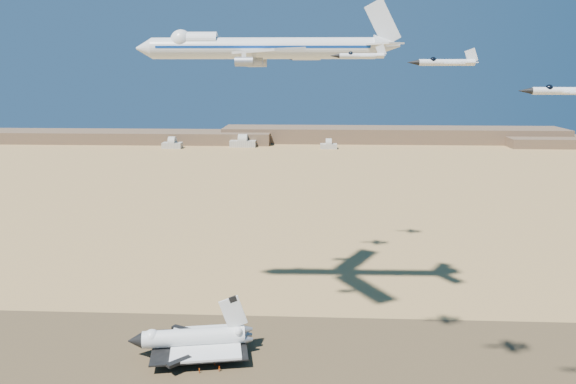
{
  "coord_description": "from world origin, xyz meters",
  "views": [
    {
      "loc": [
        25.32,
        -165.66,
        88.48
      ],
      "look_at": [
        16.65,
        8.0,
        50.51
      ],
      "focal_mm": 35.0,
      "sensor_mm": 36.0,
      "label": 1
    }
  ],
  "objects_px": {
    "chase_jet_b": "(445,62)",
    "chase_jet_c": "(564,91)",
    "chase_jet_f": "(351,50)",
    "crew_c": "(215,363)",
    "chase_jet_a": "(360,56)",
    "crew_a": "(199,371)",
    "shuttle": "(193,339)",
    "crew_b": "(220,369)",
    "chase_jet_e": "(306,58)",
    "carrier_747": "(255,48)"
  },
  "relations": [
    {
      "from": "crew_b",
      "to": "chase_jet_b",
      "type": "xyz_separation_m",
      "value": [
        56.54,
        -22.78,
        89.2
      ]
    },
    {
      "from": "crew_c",
      "to": "chase_jet_e",
      "type": "height_order",
      "value": "chase_jet_e"
    },
    {
      "from": "crew_a",
      "to": "chase_jet_e",
      "type": "xyz_separation_m",
      "value": [
        29.34,
        89.02,
        92.21
      ]
    },
    {
      "from": "crew_a",
      "to": "chase_jet_a",
      "type": "xyz_separation_m",
      "value": [
        45.01,
        -2.92,
        91.14
      ]
    },
    {
      "from": "crew_b",
      "to": "crew_c",
      "type": "xyz_separation_m",
      "value": [
        -2.08,
        3.42,
        0.04
      ]
    },
    {
      "from": "crew_a",
      "to": "chase_jet_e",
      "type": "height_order",
      "value": "chase_jet_e"
    },
    {
      "from": "crew_a",
      "to": "crew_b",
      "type": "relative_size",
      "value": 0.94
    },
    {
      "from": "crew_b",
      "to": "chase_jet_a",
      "type": "distance_m",
      "value": 99.26
    },
    {
      "from": "crew_b",
      "to": "chase_jet_e",
      "type": "bearing_deg",
      "value": -26.06
    },
    {
      "from": "chase_jet_f",
      "to": "carrier_747",
      "type": "bearing_deg",
      "value": -113.76
    },
    {
      "from": "crew_c",
      "to": "chase_jet_a",
      "type": "xyz_separation_m",
      "value": [
        41.29,
        -7.72,
        91.05
      ]
    },
    {
      "from": "carrier_747",
      "to": "chase_jet_f",
      "type": "relative_size",
      "value": 6.14
    },
    {
      "from": "chase_jet_a",
      "to": "chase_jet_c",
      "type": "relative_size",
      "value": 0.86
    },
    {
      "from": "shuttle",
      "to": "crew_a",
      "type": "distance_m",
      "value": 12.8
    },
    {
      "from": "carrier_747",
      "to": "crew_b",
      "type": "height_order",
      "value": "carrier_747"
    },
    {
      "from": "chase_jet_b",
      "to": "chase_jet_f",
      "type": "relative_size",
      "value": 1.08
    },
    {
      "from": "chase_jet_a",
      "to": "chase_jet_b",
      "type": "height_order",
      "value": "chase_jet_a"
    },
    {
      "from": "shuttle",
      "to": "chase_jet_c",
      "type": "bearing_deg",
      "value": -37.01
    },
    {
      "from": "chase_jet_b",
      "to": "chase_jet_a",
      "type": "bearing_deg",
      "value": 131.21
    },
    {
      "from": "chase_jet_a",
      "to": "chase_jet_b",
      "type": "bearing_deg",
      "value": -48.03
    },
    {
      "from": "shuttle",
      "to": "crew_a",
      "type": "relative_size",
      "value": 24.65
    },
    {
      "from": "crew_b",
      "to": "chase_jet_e",
      "type": "distance_m",
      "value": 129.34
    },
    {
      "from": "shuttle",
      "to": "chase_jet_e",
      "type": "distance_m",
      "value": 122.05
    },
    {
      "from": "crew_a",
      "to": "crew_b",
      "type": "height_order",
      "value": "crew_b"
    },
    {
      "from": "shuttle",
      "to": "chase_jet_b",
      "type": "height_order",
      "value": "chase_jet_b"
    },
    {
      "from": "shuttle",
      "to": "chase_jet_c",
      "type": "relative_size",
      "value": 2.36
    },
    {
      "from": "chase_jet_b",
      "to": "chase_jet_f",
      "type": "distance_m",
      "value": 131.48
    },
    {
      "from": "carrier_747",
      "to": "crew_a",
      "type": "bearing_deg",
      "value": -108.62
    },
    {
      "from": "crew_c",
      "to": "crew_a",
      "type": "bearing_deg",
      "value": 99.37
    },
    {
      "from": "chase_jet_e",
      "to": "crew_b",
      "type": "bearing_deg",
      "value": -102.13
    },
    {
      "from": "crew_c",
      "to": "chase_jet_f",
      "type": "xyz_separation_m",
      "value": [
        45.51,
        104.44,
        96.26
      ]
    },
    {
      "from": "chase_jet_b",
      "to": "shuttle",
      "type": "bearing_deg",
      "value": 151.89
    },
    {
      "from": "crew_c",
      "to": "chase_jet_a",
      "type": "relative_size",
      "value": 0.12
    },
    {
      "from": "shuttle",
      "to": "crew_b",
      "type": "xyz_separation_m",
      "value": [
        10.01,
        -9.91,
        -4.26
      ]
    },
    {
      "from": "chase_jet_e",
      "to": "chase_jet_b",
      "type": "bearing_deg",
      "value": -70.46
    },
    {
      "from": "chase_jet_b",
      "to": "chase_jet_c",
      "type": "xyz_separation_m",
      "value": [
        21.45,
        -11.3,
        -5.75
      ]
    },
    {
      "from": "chase_jet_a",
      "to": "chase_jet_b",
      "type": "distance_m",
      "value": 25.4
    },
    {
      "from": "chase_jet_a",
      "to": "chase_jet_f",
      "type": "xyz_separation_m",
      "value": [
        4.21,
        112.16,
        5.21
      ]
    },
    {
      "from": "chase_jet_a",
      "to": "chase_jet_b",
      "type": "relative_size",
      "value": 0.92
    },
    {
      "from": "chase_jet_c",
      "to": "chase_jet_a",
      "type": "bearing_deg",
      "value": 144.33
    },
    {
      "from": "chase_jet_c",
      "to": "chase_jet_f",
      "type": "height_order",
      "value": "chase_jet_f"
    },
    {
      "from": "carrier_747",
      "to": "chase_jet_f",
      "type": "height_order",
      "value": "carrier_747"
    },
    {
      "from": "shuttle",
      "to": "crew_a",
      "type": "xyz_separation_m",
      "value": [
        4.21,
        -11.29,
        -4.31
      ]
    },
    {
      "from": "shuttle",
      "to": "chase_jet_b",
      "type": "distance_m",
      "value": 112.75
    },
    {
      "from": "crew_c",
      "to": "chase_jet_c",
      "type": "distance_m",
      "value": 121.55
    },
    {
      "from": "crew_b",
      "to": "chase_jet_c",
      "type": "bearing_deg",
      "value": -124.63
    },
    {
      "from": "shuttle",
      "to": "chase_jet_f",
      "type": "relative_size",
      "value": 2.7
    },
    {
      "from": "chase_jet_a",
      "to": "chase_jet_f",
      "type": "height_order",
      "value": "chase_jet_f"
    },
    {
      "from": "chase_jet_e",
      "to": "chase_jet_f",
      "type": "height_order",
      "value": "chase_jet_f"
    },
    {
      "from": "chase_jet_e",
      "to": "chase_jet_a",
      "type": "bearing_deg",
      "value": -77.43
    }
  ]
}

